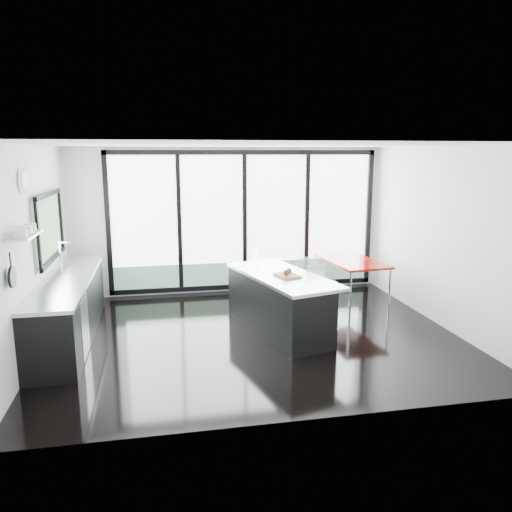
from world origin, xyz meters
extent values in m
cube|color=black|center=(0.00, 0.00, 0.00)|extent=(6.00, 5.00, 0.00)
cube|color=white|center=(0.00, 0.00, 2.80)|extent=(6.00, 5.00, 0.00)
cube|color=silver|center=(0.00, 2.50, 1.40)|extent=(6.00, 0.00, 2.80)
cube|color=white|center=(0.30, 2.47, 1.40)|extent=(5.00, 0.02, 2.50)
cube|color=slate|center=(0.30, 2.43, 0.37)|extent=(5.00, 0.02, 0.44)
cube|color=black|center=(-0.95, 2.43, 1.40)|extent=(0.08, 0.04, 2.50)
cube|color=black|center=(0.30, 2.43, 1.40)|extent=(0.08, 0.04, 2.50)
cube|color=black|center=(1.55, 2.43, 1.40)|extent=(0.08, 0.04, 2.50)
cube|color=silver|center=(0.00, -2.50, 1.40)|extent=(6.00, 0.00, 2.80)
cube|color=silver|center=(-3.00, 0.00, 1.40)|extent=(0.00, 5.00, 2.80)
cube|color=#5F7A55|center=(-2.97, 0.90, 1.60)|extent=(0.02, 1.60, 0.90)
cube|color=#AAADAF|center=(-2.87, -0.85, 1.75)|extent=(0.25, 0.80, 0.03)
cylinder|color=white|center=(-2.97, -0.30, 2.35)|extent=(0.04, 0.30, 0.30)
cylinder|color=black|center=(-2.94, -1.25, 1.35)|extent=(0.03, 0.24, 0.24)
cube|color=silver|center=(3.00, 0.00, 1.40)|extent=(0.00, 5.00, 2.80)
cube|color=black|center=(-2.67, 0.40, 0.43)|extent=(0.65, 3.20, 0.87)
cube|color=#AAADAF|center=(-2.67, 0.40, 0.90)|extent=(0.69, 3.24, 0.05)
cube|color=#AAADAF|center=(-2.67, 0.90, 0.90)|extent=(0.45, 0.48, 0.06)
cylinder|color=silver|center=(-2.82, 0.90, 1.14)|extent=(0.02, 0.02, 0.44)
cube|color=#AAADAF|center=(-2.36, -0.35, 0.42)|extent=(0.03, 0.60, 0.80)
cube|color=black|center=(0.40, 0.11, 0.42)|extent=(1.25, 2.23, 0.84)
cube|color=#AAADAF|center=(0.47, 0.13, 0.86)|extent=(1.45, 2.34, 0.05)
cube|color=#9C7650|center=(0.51, -0.01, 0.90)|extent=(0.38, 0.45, 0.03)
sphere|color=maroon|center=(0.48, -0.07, 0.96)|extent=(0.11, 0.11, 0.09)
sphere|color=brown|center=(0.56, 0.05, 0.95)|extent=(0.10, 0.10, 0.08)
cylinder|color=silver|center=(0.19, 0.80, 1.02)|extent=(0.08, 0.08, 0.27)
cylinder|color=silver|center=(1.07, -0.03, 0.39)|extent=(0.65, 0.65, 0.78)
cylinder|color=silver|center=(1.11, 0.70, 0.38)|extent=(0.52, 0.52, 0.75)
cube|color=maroon|center=(2.06, 1.30, 0.40)|extent=(1.00, 1.57, 0.80)
camera|label=1|loc=(-1.34, -6.98, 2.69)|focal=35.00mm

